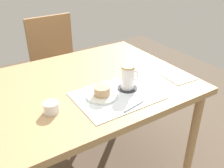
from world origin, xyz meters
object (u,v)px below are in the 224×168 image
pastry_plate (102,96)px  sugar_bowl (51,107)px  dining_table (86,94)px  coffee_mug (128,77)px  pastry (102,91)px  wooden_chair (59,66)px

pastry_plate → sugar_bowl: 0.26m
dining_table → coffee_mug: coffee_mug is taller
coffee_mug → dining_table: bearing=128.4°
pastry → wooden_chair: bearing=82.3°
wooden_chair → coffee_mug: (0.03, -0.95, 0.30)m
wooden_chair → pastry_plate: 0.98m
wooden_chair → pastry_plate: wooden_chair is taller
pastry → pastry_plate: bearing=0.0°
coffee_mug → sugar_bowl: (-0.41, 0.02, -0.05)m
coffee_mug → wooden_chair: bearing=91.8°
pastry → sugar_bowl: pastry is taller
wooden_chair → sugar_bowl: size_ratio=12.67×
dining_table → coffee_mug: size_ratio=8.97×
pastry_plate → coffee_mug: size_ratio=1.25×
dining_table → wooden_chair: wooden_chair is taller
wooden_chair → coffee_mug: 0.99m
pastry_plate → pastry: pastry is taller
sugar_bowl → wooden_chair: bearing=67.6°
pastry_plate → coffee_mug: bearing=-0.5°
pastry_plate → pastry: bearing=0.0°
wooden_chair → pastry_plate: (-0.13, -0.95, 0.24)m
dining_table → pastry_plate: bearing=-92.0°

